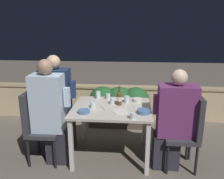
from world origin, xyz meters
The scene contains 27 objects.
ground_plane centered at (0.00, 0.00, 0.00)m, with size 16.00×16.00×0.00m, color #665B51.
parapet_wall centered at (0.00, 1.35, 0.32)m, with size 9.00×0.18×0.64m.
dining_table centered at (0.00, 0.00, 0.63)m, with size 1.02×0.86×0.72m.
planter_hedge centered at (0.05, 1.03, 0.39)m, with size 1.05×0.47×0.71m.
chair_left_near centered at (-0.96, -0.18, 0.56)m, with size 0.41×0.40×0.96m.
person_blue_shirt centered at (-0.76, -0.18, 0.69)m, with size 0.48×0.26×1.37m.
chair_left_far centered at (-0.97, 0.16, 0.56)m, with size 0.41×0.40×0.96m.
person_navy_jumper centered at (-0.77, 0.16, 0.69)m, with size 0.48×0.26×1.37m.
chair_right_near centered at (0.97, -0.18, 0.56)m, with size 0.41×0.40×0.96m.
person_purple_stripe centered at (0.77, -0.18, 0.63)m, with size 0.51×0.26×1.27m.
chair_right_far centered at (0.94, 0.16, 0.56)m, with size 0.41×0.40×0.96m.
beer_bottle centered at (0.09, 0.09, 0.82)m, with size 0.07×0.07×0.26m.
plate_0 centered at (0.12, -0.15, 0.72)m, with size 0.20×0.20×0.01m.
plate_1 centered at (0.06, 0.31, 0.72)m, with size 0.19×0.19×0.01m.
bowl_0 centered at (0.41, -0.19, 0.75)m, with size 0.16×0.16×0.05m.
bowl_1 centered at (0.35, 0.25, 0.74)m, with size 0.13×0.13×0.05m.
bowl_2 centered at (-0.32, -0.24, 0.74)m, with size 0.15×0.15×0.04m.
glass_cup_0 centered at (-0.24, -0.05, 0.76)m, with size 0.07×0.07×0.08m.
glass_cup_1 centered at (-0.08, 0.34, 0.76)m, with size 0.06×0.06×0.08m.
glass_cup_2 centered at (0.27, -0.37, 0.76)m, with size 0.06×0.06×0.08m.
glass_cup_3 centered at (0.00, 0.12, 0.77)m, with size 0.06×0.06×0.09m.
glass_cup_4 centered at (0.19, 0.19, 0.76)m, with size 0.07×0.07×0.09m.
glass_cup_5 centered at (-0.22, 0.34, 0.77)m, with size 0.07×0.07×0.11m.
fork_0 centered at (0.35, 0.01, 0.72)m, with size 0.17×0.08×0.01m.
fork_1 centered at (-0.09, -0.08, 0.72)m, with size 0.09×0.16×0.01m.
fork_2 centered at (-0.31, 0.09, 0.72)m, with size 0.05×0.17×0.01m.
potted_plant centered at (-1.17, 0.70, 0.50)m, with size 0.39×0.39×0.82m.
Camera 1 is at (0.25, -2.91, 1.79)m, focal length 38.00 mm.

